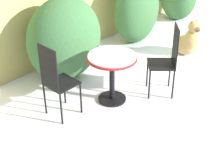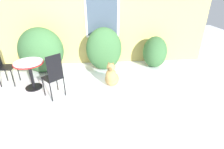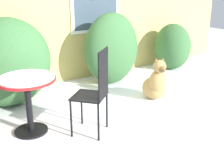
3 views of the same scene
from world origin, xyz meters
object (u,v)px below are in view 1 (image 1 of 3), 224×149
object	(u,v)px
patio_chair_near_table	(56,79)
dog	(188,42)
patio_table	(112,66)
patio_chair_far_side	(167,58)

from	to	relation	value
patio_chair_near_table	dog	world-z (taller)	patio_chair_near_table
dog	patio_table	bearing A→B (deg)	-166.52
patio_chair_far_side	dog	xyz separation A→B (m)	(1.31, 0.40, -0.31)
patio_chair_near_table	patio_chair_far_side	size ratio (longest dim) A/B	1.00
patio_table	patio_chair_near_table	xyz separation A→B (m)	(-0.76, 0.28, 0.01)
patio_table	patio_chair_near_table	bearing A→B (deg)	159.58
patio_chair_near_table	patio_table	bearing A→B (deg)	-108.97
patio_chair_near_table	dog	size ratio (longest dim) A/B	1.53
patio_chair_far_side	dog	size ratio (longest dim) A/B	1.53
dog	patio_chair_near_table	bearing A→B (deg)	-171.96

